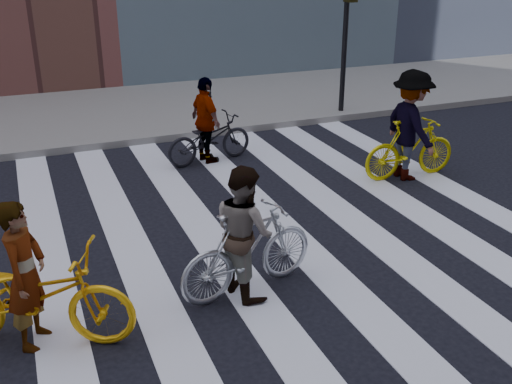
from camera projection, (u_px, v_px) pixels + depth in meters
ground at (256, 244)px, 8.40m from camera, size 100.00×100.00×0.00m
sidewalk_far at (142, 110)px, 14.78m from camera, size 100.00×5.00×0.15m
zebra_crosswalk at (256, 244)px, 8.39m from camera, size 8.25×10.00×0.01m
traffic_signal at (348, 20)px, 13.59m from camera, size 0.22×0.42×3.33m
bike_yellow_left at (35, 296)px, 6.16m from camera, size 2.21×1.54×1.10m
bike_silver_mid at (248, 250)px, 7.08m from camera, size 1.88×0.88×1.09m
bike_yellow_right at (410, 149)px, 10.58m from camera, size 1.81×0.57×1.08m
bike_dark_rear at (209, 139)px, 11.37m from camera, size 1.83×0.92×0.92m
rider_left at (26, 275)px, 6.04m from camera, size 0.60×0.70×1.63m
rider_mid at (244, 231)px, 6.96m from camera, size 0.76×0.89×1.62m
rider_right at (410, 126)px, 10.40m from camera, size 0.76×1.27×1.94m
rider_rear at (206, 121)px, 11.21m from camera, size 0.57×1.02×1.64m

